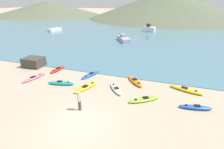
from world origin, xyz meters
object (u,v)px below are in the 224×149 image
(kayak_on_sand_7, at_px, (116,89))
(kayak_on_sand_8, at_px, (86,87))
(kayak_on_sand_3, at_px, (34,78))
(kayak_on_sand_5, at_px, (61,83))
(kayak_on_sand_6, at_px, (144,99))
(moored_boat_2, at_px, (124,39))
(shoreline_rock, at_px, (34,62))
(kayak_on_sand_2, at_px, (135,81))
(kayak_on_sand_9, at_px, (91,75))
(moored_boat_3, at_px, (149,29))
(kayak_on_sand_4, at_px, (58,69))
(moored_boat_0, at_px, (55,30))
(kayak_on_sand_1, at_px, (195,107))
(kayak_on_sand_0, at_px, (186,90))
(person_near_foreground, at_px, (79,100))

(kayak_on_sand_7, relative_size, kayak_on_sand_8, 0.75)
(kayak_on_sand_3, relative_size, kayak_on_sand_7, 1.23)
(kayak_on_sand_5, height_order, kayak_on_sand_6, kayak_on_sand_5)
(moored_boat_2, distance_m, shoreline_rock, 20.87)
(kayak_on_sand_2, xyz_separation_m, moored_boat_2, (-6.96, 20.11, 0.40))
(kayak_on_sand_2, relative_size, kayak_on_sand_9, 0.91)
(moored_boat_3, bearing_deg, kayak_on_sand_4, -100.84)
(kayak_on_sand_7, xyz_separation_m, moored_boat_0, (-28.64, 29.40, 0.29))
(moored_boat_3, bearing_deg, kayak_on_sand_8, -91.48)
(kayak_on_sand_3, relative_size, moored_boat_2, 0.60)
(kayak_on_sand_6, height_order, moored_boat_0, moored_boat_0)
(kayak_on_sand_1, xyz_separation_m, kayak_on_sand_3, (-17.06, 0.56, -0.03))
(kayak_on_sand_3, bearing_deg, moored_boat_3, 78.57)
(kayak_on_sand_7, height_order, shoreline_rock, shoreline_rock)
(kayak_on_sand_1, distance_m, shoreline_rock, 20.38)
(kayak_on_sand_2, bearing_deg, moored_boat_0, 138.08)
(kayak_on_sand_6, bearing_deg, kayak_on_sand_0, 41.06)
(kayak_on_sand_2, bearing_deg, kayak_on_sand_0, -3.13)
(kayak_on_sand_7, relative_size, shoreline_rock, 1.01)
(kayak_on_sand_0, relative_size, moored_boat_3, 0.97)
(kayak_on_sand_2, height_order, moored_boat_0, moored_boat_0)
(moored_boat_2, bearing_deg, kayak_on_sand_7, -76.21)
(kayak_on_sand_5, distance_m, kayak_on_sand_6, 8.98)
(kayak_on_sand_4, bearing_deg, person_near_foreground, -44.51)
(kayak_on_sand_6, height_order, person_near_foreground, person_near_foreground)
(kayak_on_sand_2, xyz_separation_m, kayak_on_sand_9, (-5.46, 0.13, -0.03))
(kayak_on_sand_9, bearing_deg, shoreline_rock, 177.34)
(person_near_foreground, bearing_deg, kayak_on_sand_5, 139.94)
(kayak_on_sand_8, bearing_deg, kayak_on_sand_7, 9.98)
(person_near_foreground, xyz_separation_m, moored_boat_3, (-0.32, 42.20, -0.17))
(moored_boat_0, height_order, shoreline_rock, shoreline_rock)
(kayak_on_sand_6, bearing_deg, shoreline_rock, 165.75)
(kayak_on_sand_1, relative_size, kayak_on_sand_9, 0.88)
(kayak_on_sand_6, distance_m, kayak_on_sand_7, 3.19)
(kayak_on_sand_6, distance_m, moored_boat_2, 25.08)
(kayak_on_sand_2, relative_size, kayak_on_sand_3, 0.89)
(kayak_on_sand_7, height_order, kayak_on_sand_8, kayak_on_sand_7)
(kayak_on_sand_2, relative_size, kayak_on_sand_6, 0.99)
(kayak_on_sand_4, distance_m, person_near_foreground, 9.95)
(kayak_on_sand_0, height_order, moored_boat_2, moored_boat_2)
(person_near_foreground, bearing_deg, moored_boat_2, 98.04)
(kayak_on_sand_4, xyz_separation_m, shoreline_rock, (-3.94, 0.24, 0.47))
(kayak_on_sand_1, height_order, kayak_on_sand_6, kayak_on_sand_1)
(kayak_on_sand_1, bearing_deg, kayak_on_sand_4, 167.13)
(kayak_on_sand_1, xyz_separation_m, moored_boat_2, (-12.77, 23.49, 0.40))
(moored_boat_2, xyz_separation_m, shoreline_rock, (-7.23, -19.58, 0.06))
(kayak_on_sand_0, bearing_deg, kayak_on_sand_4, 177.86)
(kayak_on_sand_3, xyz_separation_m, kayak_on_sand_6, (12.82, -0.66, 0.00))
(kayak_on_sand_1, height_order, shoreline_rock, shoreline_rock)
(kayak_on_sand_1, bearing_deg, kayak_on_sand_3, 178.11)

